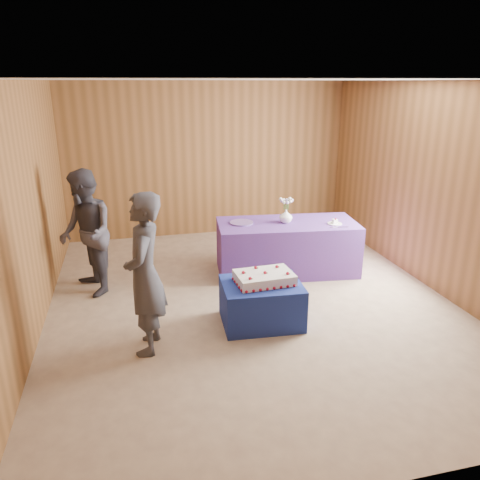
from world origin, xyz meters
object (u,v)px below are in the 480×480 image
object	(u,v)px
cake_table	(261,303)
guest_right	(86,233)
serving_table	(287,247)
sheet_cake	(264,278)
guest_left	(145,274)
vase	(286,216)

from	to	relation	value
cake_table	guest_right	world-z (taller)	guest_right
serving_table	sheet_cake	xyz separation A→B (m)	(-0.77, -1.41, 0.18)
sheet_cake	guest_left	distance (m)	1.39
sheet_cake	guest_right	distance (m)	2.41
serving_table	sheet_cake	distance (m)	1.61
cake_table	guest_left	distance (m)	1.45
serving_table	guest_left	bearing A→B (deg)	-134.78
cake_table	guest_right	xyz separation A→B (m)	(-1.97, 1.34, 0.58)
guest_left	cake_table	bearing A→B (deg)	111.94
cake_table	guest_left	xyz separation A→B (m)	(-1.30, -0.25, 0.59)
cake_table	sheet_cake	size ratio (longest dim) A/B	1.29
vase	guest_left	size ratio (longest dim) A/B	0.12
guest_left	vase	bearing A→B (deg)	140.08
guest_left	guest_right	world-z (taller)	guest_left
cake_table	guest_left	world-z (taller)	guest_left
sheet_cake	vase	world-z (taller)	vase
serving_table	sheet_cake	world-z (taller)	serving_table
guest_left	guest_right	bearing A→B (deg)	-146.45
sheet_cake	guest_left	size ratio (longest dim) A/B	0.41
vase	guest_right	size ratio (longest dim) A/B	0.12
vase	guest_right	distance (m)	2.74
serving_table	guest_right	size ratio (longest dim) A/B	1.21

